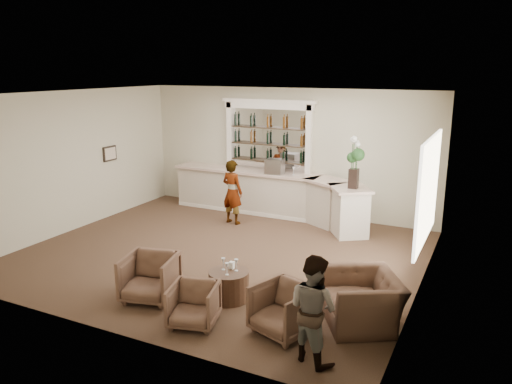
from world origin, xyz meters
TOP-DOWN VIEW (x-y plane):
  - ground at (0.00, 0.00)m, footprint 8.00×8.00m
  - room_shell at (0.16, 0.71)m, footprint 8.04×7.02m
  - bar_counter at (-0.16, 3.00)m, footprint 5.72×1.80m
  - back_bar_alcove at (-0.50, 3.41)m, footprint 2.64×0.25m
  - cocktail_table at (1.19, -1.79)m, footprint 0.68×0.68m
  - sommelier at (-0.80, 1.98)m, footprint 0.65×0.49m
  - guest at (3.05, -2.85)m, footprint 0.88×0.79m
  - armchair_left at (-0.01, -2.36)m, footprint 1.02×1.04m
  - armchair_center at (1.13, -2.76)m, footprint 0.86×0.87m
  - armchair_right at (2.44, -2.39)m, footprint 1.02×1.03m
  - armchair_far at (3.40, -1.61)m, footprint 1.50×1.55m
  - espresso_machine at (-0.09, 2.95)m, footprint 0.47×0.41m
  - flower_vase at (2.14, 2.33)m, footprint 0.31×0.31m
  - wine_glass_bar_left at (0.38, 3.07)m, footprint 0.07×0.07m
  - wine_glass_bar_right at (-0.38, 2.97)m, footprint 0.07×0.07m
  - wine_glass_tbl_a at (1.07, -1.76)m, footprint 0.07×0.07m
  - wine_glass_tbl_b at (1.29, -1.71)m, footprint 0.07×0.07m
  - wine_glass_tbl_c at (1.23, -1.92)m, footprint 0.07×0.07m
  - napkin_holder at (1.17, -1.65)m, footprint 0.08×0.08m

SIDE VIEW (x-z plane):
  - ground at x=0.00m, z-range 0.00..0.00m
  - cocktail_table at x=1.19m, z-range 0.00..0.50m
  - armchair_center at x=1.13m, z-range 0.00..0.65m
  - armchair_right at x=2.44m, z-range 0.00..0.75m
  - armchair_far at x=3.40m, z-range 0.00..0.77m
  - armchair_left at x=-0.01m, z-range 0.00..0.78m
  - napkin_holder at x=1.17m, z-range 0.50..0.62m
  - bar_counter at x=-0.16m, z-range 0.00..1.14m
  - wine_glass_tbl_a at x=1.07m, z-range 0.50..0.71m
  - wine_glass_tbl_b at x=1.29m, z-range 0.50..0.71m
  - wine_glass_tbl_c at x=1.23m, z-range 0.50..0.71m
  - guest at x=3.05m, z-range 0.00..1.48m
  - sommelier at x=-0.80m, z-range 0.00..1.61m
  - wine_glass_bar_left at x=0.38m, z-range 1.14..1.35m
  - wine_glass_bar_right at x=-0.38m, z-range 1.14..1.35m
  - espresso_machine at x=-0.09m, z-range 1.14..1.53m
  - flower_vase at x=2.14m, z-range 1.21..2.40m
  - back_bar_alcove at x=-0.50m, z-range 0.53..3.53m
  - room_shell at x=0.16m, z-range 0.68..4.00m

